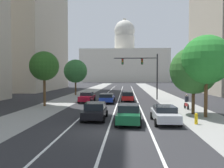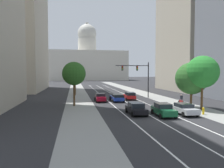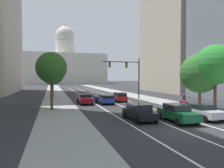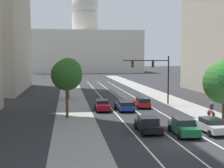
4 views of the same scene
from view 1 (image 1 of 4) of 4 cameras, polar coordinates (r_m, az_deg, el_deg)
name	(u,v)px [view 1 (image 1 of 4)]	position (r m, az deg, el deg)	size (l,w,h in m)	color
ground_plane	(121,92)	(55.88, 2.26, -1.94)	(400.00, 400.00, 0.00)	#2B2B2D
sidewalk_left	(83,93)	(51.77, -7.08, -2.26)	(4.67, 130.00, 0.01)	gray
sidewalk_right	(159,94)	(51.35, 11.42, -2.32)	(4.67, 130.00, 0.01)	gray
lane_stripe_left	(102,98)	(41.13, -2.38, -3.36)	(0.16, 90.00, 0.01)	white
lane_stripe_center	(119,98)	(40.93, 1.77, -3.39)	(0.16, 90.00, 0.01)	white
lane_stripe_right	(136,98)	(40.95, 5.95, -3.39)	(0.16, 90.00, 0.01)	white
capitol_building	(124,62)	(146.94, 3.10, 5.34)	(53.35, 24.06, 39.76)	beige
car_green	(129,114)	(18.97, 4.18, -7.36)	(2.19, 4.56, 1.56)	#14512D
car_black	(95,111)	(20.67, -4.20, -6.61)	(2.03, 4.26, 1.50)	black
car_red	(128,96)	(35.09, 3.90, -3.03)	(1.98, 4.05, 1.49)	red
car_silver	(165,114)	(19.73, 12.90, -7.19)	(2.05, 4.57, 1.40)	#B2B5BA
car_crimson	(87,97)	(33.98, -6.18, -3.21)	(2.04, 4.69, 1.50)	maroon
car_blue	(107,98)	(33.01, -1.25, -3.40)	(2.14, 4.73, 1.41)	#1E389E
traffic_signal_mast	(144,68)	(37.85, 7.96, 4.00)	(7.11, 0.39, 7.43)	black
fire_hydrant	(196,119)	(19.87, 20.07, -8.02)	(0.26, 0.35, 0.91)	yellow
cyclist	(187,102)	(28.21, 17.92, -4.24)	(0.38, 1.70, 1.72)	black
street_tree_near_left	(76,71)	(47.00, -8.98, 3.16)	(4.67, 4.67, 7.16)	#51381E
street_tree_mid_left	(44,66)	(30.74, -16.38, 4.25)	(3.73, 3.73, 7.01)	#51381E
street_tree_mid_right	(194,70)	(24.70, 19.49, 3.18)	(4.76, 4.76, 6.82)	#51381E
street_tree_near_right	(206,60)	(23.29, 22.26, 5.56)	(4.57, 4.57, 7.68)	#51381E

